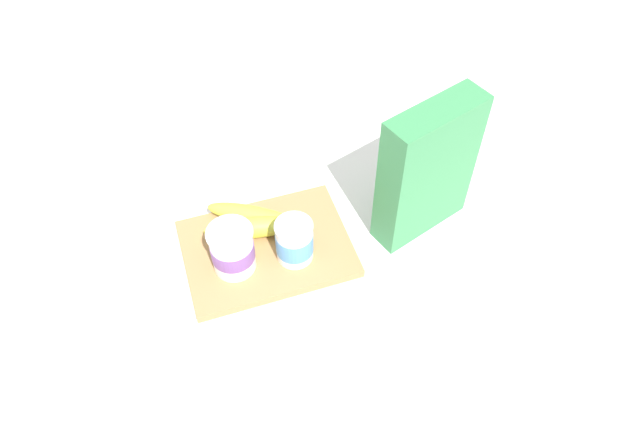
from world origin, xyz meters
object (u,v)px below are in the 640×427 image
cereal_box (427,171)px  yogurt_cup_back (232,250)px  banana_bunch (252,222)px  spoon (147,284)px  cutting_board (267,248)px  yogurt_cup_front (294,241)px

cereal_box → yogurt_cup_back: (0.34, 0.00, -0.07)m
banana_bunch → spoon: 0.21m
cutting_board → spoon: bearing=1.5°
yogurt_cup_front → spoon: 0.26m
yogurt_cup_back → spoon: bearing=-7.1°
cutting_board → cereal_box: (-0.28, 0.02, 0.12)m
cereal_box → spoon: 0.51m
cutting_board → spoon: size_ratio=2.57×
cereal_box → yogurt_cup_back: cereal_box is taller
banana_bunch → cutting_board: bearing=106.6°
spoon → yogurt_cup_front: bearing=173.1°
cutting_board → spoon: 0.21m
banana_bunch → spoon: banana_bunch is taller
yogurt_cup_back → cereal_box: bearing=-179.2°
yogurt_cup_back → spoon: (0.15, -0.02, -0.06)m
cereal_box → banana_bunch: 0.32m
yogurt_cup_front → banana_bunch: bearing=-55.9°
yogurt_cup_back → yogurt_cup_front: bearing=173.4°
cereal_box → yogurt_cup_front: 0.25m
cutting_board → yogurt_cup_front: yogurt_cup_front is taller
yogurt_cup_front → yogurt_cup_back: bearing=-6.6°
cereal_box → banana_bunch: cereal_box is taller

